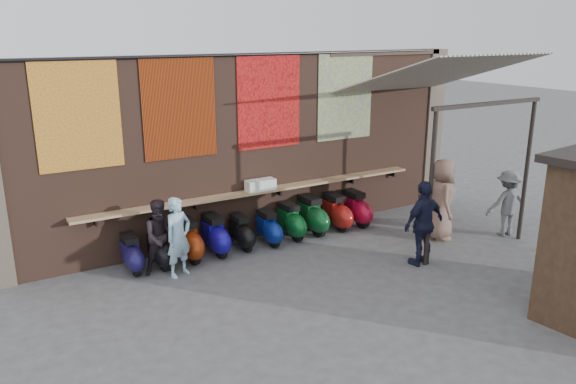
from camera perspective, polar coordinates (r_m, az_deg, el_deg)
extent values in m
plane|color=#474749|center=(10.70, 3.27, -8.54)|extent=(70.00, 70.00, 0.00)
cube|color=brown|center=(12.31, -3.61, 4.56)|extent=(10.00, 0.40, 4.00)
cube|color=#4C4238|center=(15.34, 14.06, 6.42)|extent=(0.50, 0.50, 4.00)
cube|color=#9E7A51|center=(12.20, -2.74, 0.12)|extent=(8.00, 0.32, 0.05)
cube|color=white|center=(12.12, -2.82, 0.72)|extent=(0.65, 0.27, 0.24)
cube|color=maroon|center=(10.79, -20.56, 7.32)|extent=(1.50, 0.02, 2.00)
cube|color=#B9390A|center=(11.27, -10.97, 8.39)|extent=(1.50, 0.02, 2.00)
cube|color=red|center=(12.09, -1.93, 9.18)|extent=(1.50, 0.02, 2.00)
cube|color=#2B439F|center=(13.16, 5.84, 9.68)|extent=(1.50, 0.02, 2.00)
cylinder|color=black|center=(11.86, -3.26, 13.78)|extent=(9.50, 0.06, 0.06)
imported|color=#98C6DD|center=(10.65, -11.06, -4.51)|extent=(0.65, 0.54, 1.53)
imported|color=#271F25|center=(10.84, -12.72, -4.45)|extent=(0.72, 0.57, 1.45)
imported|color=#161931|center=(11.23, 13.62, -3.12)|extent=(1.02, 0.48, 1.70)
imported|color=slate|center=(13.45, 21.39, -1.04)|extent=(1.09, 0.81, 1.50)
imported|color=#795B4D|center=(12.72, 15.34, -0.72)|extent=(0.95, 1.05, 1.80)
cube|color=#473321|center=(10.65, 26.74, -4.99)|extent=(1.98, 0.34, 0.06)
cube|color=beige|center=(12.70, 14.70, 11.50)|extent=(3.20, 3.28, 0.97)
cube|color=#33261C|center=(13.84, 10.05, 13.78)|extent=(3.30, 0.08, 0.12)
cube|color=black|center=(11.74, 19.74, 8.43)|extent=(3.00, 0.08, 0.08)
cylinder|color=black|center=(11.01, 14.29, 0.27)|extent=(0.09, 0.09, 3.10)
cylinder|color=black|center=(13.09, 23.07, 1.97)|extent=(0.09, 0.09, 3.10)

